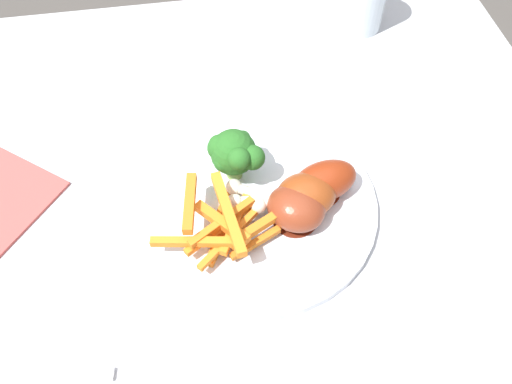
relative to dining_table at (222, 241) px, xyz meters
The scene contains 9 objects.
ground_plane 0.61m from the dining_table, ahead, with size 6.00×6.00×0.00m, color #4C4742.
dining_table is the anchor object (origin of this frame).
dinner_plate 0.13m from the dining_table, 146.61° to the left, with size 0.29×0.29×0.01m, color silver.
broccoli_floret_front 0.17m from the dining_table, 150.78° to the right, with size 0.06×0.06×0.07m.
carrot_fries_pile 0.17m from the dining_table, 93.56° to the left, with size 0.18×0.11×0.05m.
chicken_drumstick_near 0.18m from the dining_table, 154.65° to the left, with size 0.13×0.06×0.05m.
chicken_drumstick_far 0.18m from the dining_table, 144.70° to the left, with size 0.12×0.09×0.04m.
chicken_drumstick_extra 0.19m from the dining_table, 165.95° to the left, with size 0.13×0.07×0.05m.
fork 0.31m from the dining_table, 40.72° to the left, with size 0.19×0.01×0.01m, color silver.
Camera 1 is at (0.01, 0.38, 1.25)m, focal length 36.92 mm.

